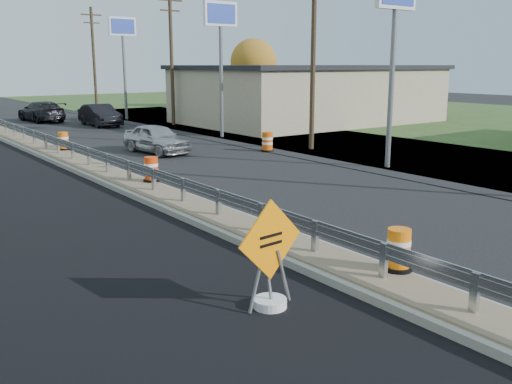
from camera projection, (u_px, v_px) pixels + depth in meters
ground at (219, 222)px, 16.01m from camera, size 140.00×140.00×0.00m
grass_verge_far at (493, 125)px, 41.21m from camera, size 40.00×120.00×0.03m
median at (108, 175)px, 22.28m from camera, size 1.60×55.00×0.23m
guardrail at (98, 156)px, 22.93m from camera, size 0.10×46.15×0.72m
retail_building_near at (309, 94)px, 43.39m from camera, size 18.50×12.50×4.27m
pylon_sign_south at (395, 10)px, 23.02m from camera, size 2.20×0.30×7.90m
pylon_sign_mid at (221, 27)px, 33.24m from camera, size 2.20×0.30×7.90m
pylon_sign_north at (123, 36)px, 44.24m from camera, size 2.20×0.30×7.90m
utility_pole_smid at (313, 52)px, 28.65m from camera, size 1.90×0.26×9.40m
utility_pole_nmid at (172, 56)px, 40.44m from camera, size 1.90×0.26×9.40m
utility_pole_north at (94, 58)px, 52.23m from camera, size 1.90×0.26×9.40m
tree_far_yellow at (253, 62)px, 56.77m from camera, size 4.62×4.62×6.86m
caution_sign at (270, 281)px, 10.27m from camera, size 1.47×0.62×2.04m
barrel_median_near at (399, 250)px, 11.55m from camera, size 0.59×0.59×0.87m
barrel_median_mid at (151, 170)px, 20.35m from camera, size 0.60×0.60×0.88m
barrel_median_far at (64, 141)px, 27.91m from camera, size 0.59×0.59×0.86m
barrel_shoulder_near at (267, 142)px, 28.90m from camera, size 0.67×0.67×0.98m
barrel_shoulder_far at (96, 112)px, 47.41m from camera, size 0.63×0.63×0.93m
car_silver at (157, 139)px, 28.36m from camera, size 2.16×4.38×1.44m
car_dark_mid at (100, 115)px, 40.82m from camera, size 1.65×4.72×1.55m
car_dark_far at (41, 111)px, 44.04m from camera, size 2.60×5.54×1.56m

